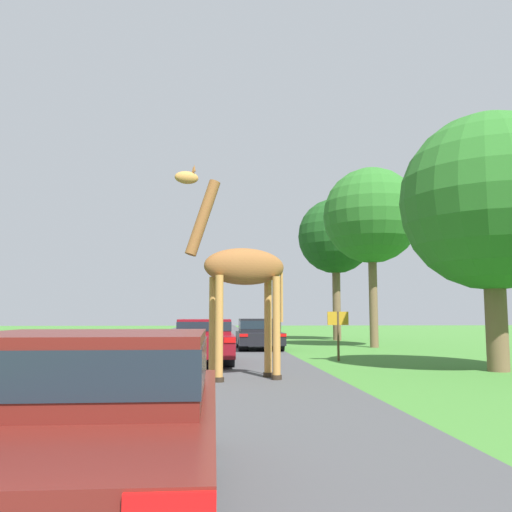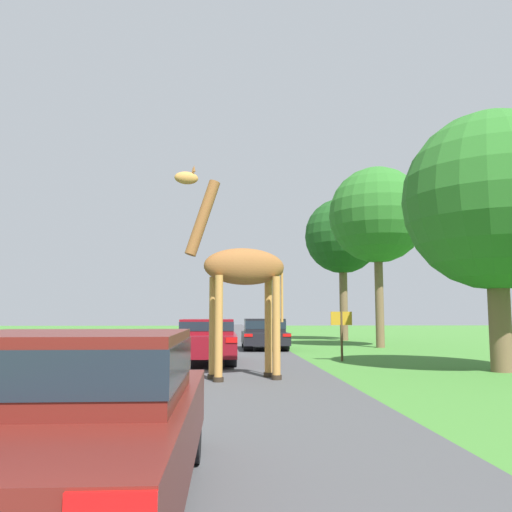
{
  "view_description": "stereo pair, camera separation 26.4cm",
  "coord_description": "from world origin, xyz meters",
  "px_view_note": "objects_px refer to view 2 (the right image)",
  "views": [
    {
      "loc": [
        0.94,
        0.17,
        1.48
      ],
      "look_at": [
        1.92,
        12.97,
        2.89
      ],
      "focal_mm": 38.0,
      "sensor_mm": 36.0,
      "label": 1
    },
    {
      "loc": [
        1.2,
        0.15,
        1.48
      ],
      "look_at": [
        1.92,
        12.97,
        2.89
      ],
      "focal_mm": 38.0,
      "sensor_mm": 36.0,
      "label": 2
    }
  ],
  "objects_px": {
    "tree_far_right": "(377,216)",
    "tree_mid_field": "(342,237)",
    "car_queue_left": "(264,333)",
    "sign_post": "(341,326)",
    "giraffe_near_road": "(240,274)",
    "car_lead_maroon": "(67,414)",
    "tree_left_edge": "(494,201)",
    "car_queue_right": "(207,339)"
  },
  "relations": [
    {
      "from": "sign_post",
      "to": "tree_mid_field",
      "type": "bearing_deg",
      "value": 77.31
    },
    {
      "from": "car_lead_maroon",
      "to": "tree_far_right",
      "type": "relative_size",
      "value": 0.52
    },
    {
      "from": "car_lead_maroon",
      "to": "tree_left_edge",
      "type": "xyz_separation_m",
      "value": [
        8.5,
        9.76,
        3.85
      ]
    },
    {
      "from": "tree_far_right",
      "to": "car_queue_left",
      "type": "bearing_deg",
      "value": -170.04
    },
    {
      "from": "car_queue_right",
      "to": "tree_mid_field",
      "type": "bearing_deg",
      "value": 62.84
    },
    {
      "from": "giraffe_near_road",
      "to": "tree_mid_field",
      "type": "height_order",
      "value": "tree_mid_field"
    },
    {
      "from": "giraffe_near_road",
      "to": "tree_left_edge",
      "type": "relative_size",
      "value": 0.71
    },
    {
      "from": "car_lead_maroon",
      "to": "tree_mid_field",
      "type": "bearing_deg",
      "value": 73.44
    },
    {
      "from": "car_lead_maroon",
      "to": "sign_post",
      "type": "height_order",
      "value": "sign_post"
    },
    {
      "from": "tree_far_right",
      "to": "tree_mid_field",
      "type": "bearing_deg",
      "value": 90.92
    },
    {
      "from": "giraffe_near_road",
      "to": "car_queue_left",
      "type": "height_order",
      "value": "giraffe_near_road"
    },
    {
      "from": "sign_post",
      "to": "giraffe_near_road",
      "type": "bearing_deg",
      "value": -125.18
    },
    {
      "from": "giraffe_near_road",
      "to": "tree_far_right",
      "type": "bearing_deg",
      "value": -43.37
    },
    {
      "from": "sign_post",
      "to": "tree_far_right",
      "type": "bearing_deg",
      "value": 65.13
    },
    {
      "from": "giraffe_near_road",
      "to": "tree_mid_field",
      "type": "xyz_separation_m",
      "value": [
        6.71,
        19.35,
        3.79
      ]
    },
    {
      "from": "tree_left_edge",
      "to": "tree_mid_field",
      "type": "xyz_separation_m",
      "value": [
        -0.24,
        18.04,
        1.67
      ]
    },
    {
      "from": "car_lead_maroon",
      "to": "sign_post",
      "type": "distance_m",
      "value": 14.27
    },
    {
      "from": "car_queue_left",
      "to": "sign_post",
      "type": "xyz_separation_m",
      "value": [
        2.09,
        -6.31,
        0.41
      ]
    },
    {
      "from": "car_queue_left",
      "to": "tree_left_edge",
      "type": "bearing_deg",
      "value": -60.58
    },
    {
      "from": "giraffe_near_road",
      "to": "car_queue_right",
      "type": "relative_size",
      "value": 1.07
    },
    {
      "from": "car_queue_left",
      "to": "tree_left_edge",
      "type": "distance_m",
      "value": 12.01
    },
    {
      "from": "car_lead_maroon",
      "to": "giraffe_near_road",
      "type": "bearing_deg",
      "value": 79.59
    },
    {
      "from": "giraffe_near_road",
      "to": "tree_far_right",
      "type": "relative_size",
      "value": 0.59
    },
    {
      "from": "car_lead_maroon",
      "to": "car_queue_right",
      "type": "height_order",
      "value": "car_queue_right"
    },
    {
      "from": "tree_far_right",
      "to": "giraffe_near_road",
      "type": "bearing_deg",
      "value": -119.29
    },
    {
      "from": "car_queue_left",
      "to": "tree_left_edge",
      "type": "xyz_separation_m",
      "value": [
        5.58,
        -9.9,
        3.87
      ]
    },
    {
      "from": "car_lead_maroon",
      "to": "car_queue_left",
      "type": "xyz_separation_m",
      "value": [
        2.92,
        19.66,
        -0.02
      ]
    },
    {
      "from": "car_lead_maroon",
      "to": "car_queue_right",
      "type": "distance_m",
      "value": 12.96
    },
    {
      "from": "car_queue_right",
      "to": "sign_post",
      "type": "bearing_deg",
      "value": 5.36
    },
    {
      "from": "giraffe_near_road",
      "to": "tree_far_right",
      "type": "distance_m",
      "value": 14.45
    },
    {
      "from": "car_lead_maroon",
      "to": "tree_mid_field",
      "type": "distance_m",
      "value": 29.52
    },
    {
      "from": "giraffe_near_road",
      "to": "car_queue_right",
      "type": "xyz_separation_m",
      "value": [
        -0.91,
        4.5,
        -1.72
      ]
    },
    {
      "from": "car_queue_right",
      "to": "car_queue_left",
      "type": "height_order",
      "value": "car_queue_right"
    },
    {
      "from": "car_queue_left",
      "to": "tree_far_right",
      "type": "xyz_separation_m",
      "value": [
        5.46,
        0.96,
        5.49
      ]
    },
    {
      "from": "tree_left_edge",
      "to": "car_lead_maroon",
      "type": "bearing_deg",
      "value": -131.08
    },
    {
      "from": "giraffe_near_road",
      "to": "car_lead_maroon",
      "type": "bearing_deg",
      "value": 155.51
    },
    {
      "from": "tree_left_edge",
      "to": "tree_far_right",
      "type": "relative_size",
      "value": 0.83
    },
    {
      "from": "giraffe_near_road",
      "to": "car_queue_left",
      "type": "distance_m",
      "value": 11.43
    },
    {
      "from": "car_lead_maroon",
      "to": "tree_mid_field",
      "type": "height_order",
      "value": "tree_mid_field"
    },
    {
      "from": "car_queue_right",
      "to": "sign_post",
      "type": "distance_m",
      "value": 4.4
    },
    {
      "from": "car_queue_right",
      "to": "tree_far_right",
      "type": "distance_m",
      "value": 12.19
    },
    {
      "from": "tree_left_edge",
      "to": "tree_far_right",
      "type": "bearing_deg",
      "value": 90.66
    }
  ]
}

